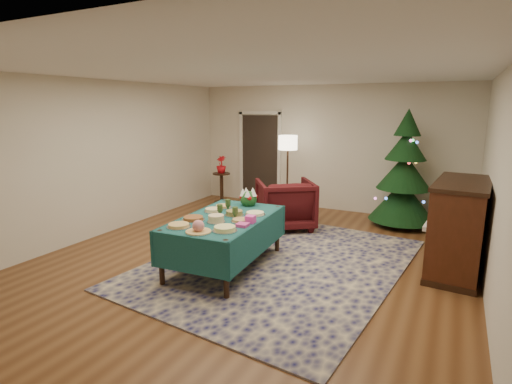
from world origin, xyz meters
The scene contains 26 objects.
room_shell centered at (0.00, 0.00, 1.35)m, with size 7.00×7.00×7.00m.
doorway centered at (-1.60, 3.48, 1.10)m, with size 1.08×0.04×2.16m.
rug centered at (0.39, 0.09, 0.01)m, with size 3.20×4.20×0.02m, color #121346.
buffet_table centered at (-0.24, -0.38, 0.59)m, with size 1.22×1.96×0.74m.
platter_0 centered at (-0.52, -1.06, 0.76)m, with size 0.31×0.31×0.05m.
platter_1 centered at (-0.17, -1.13, 0.80)m, with size 0.32×0.32×0.16m.
platter_2 centered at (0.09, -0.93, 0.77)m, with size 0.31×0.31×0.06m.
platter_3 centered at (-0.54, -0.71, 0.76)m, with size 0.31×0.31×0.05m.
platter_4 centered at (-0.21, -0.66, 0.79)m, with size 0.25×0.25×0.10m.
platter_5 centered at (0.07, -0.49, 0.76)m, with size 0.26×0.26×0.04m.
platter_6 centered at (-0.54, -0.21, 0.76)m, with size 0.27×0.27×0.05m.
platter_7 centered at (-0.17, -0.25, 0.77)m, with size 0.27×0.27×0.07m.
platter_8 centered at (0.08, -0.09, 0.76)m, with size 0.29×0.29×0.04m.
platter_9 centered at (-0.54, 0.06, 0.76)m, with size 0.25×0.25×0.04m.
goblet_0 centered at (-0.37, -0.08, 0.83)m, with size 0.08×0.08×0.17m.
goblet_1 centered at (-0.06, -0.42, 0.83)m, with size 0.08×0.08×0.17m.
goblet_2 centered at (-0.32, -0.39, 0.83)m, with size 0.08×0.08×0.17m.
napkin_stack centered at (0.18, -0.66, 0.76)m, with size 0.15×0.15×0.04m, color #D23A8E.
gift_box centered at (0.20, -0.47, 0.79)m, with size 0.12×0.12×0.10m, color #F845BB.
centerpiece centered at (-0.26, 0.35, 0.87)m, with size 0.27×0.27×0.31m.
armchair centered at (-0.21, 1.72, 0.51)m, with size 0.98×0.92×1.01m, color #400D10.
floor_lamp centered at (-0.64, 2.86, 1.40)m, with size 0.40×0.40×1.65m.
side_table centered at (-2.31, 2.88, 0.35)m, with size 0.40×0.40×0.72m.
potted_plant centered at (-2.31, 2.88, 0.83)m, with size 0.22×0.40×0.22m, color red.
christmas_tree centered at (1.71, 2.90, 0.99)m, with size 1.54×1.54×2.21m.
piano centered at (2.67, 0.92, 0.62)m, with size 0.81×1.53×1.27m.
Camera 1 is at (2.55, -4.96, 2.25)m, focal length 28.00 mm.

